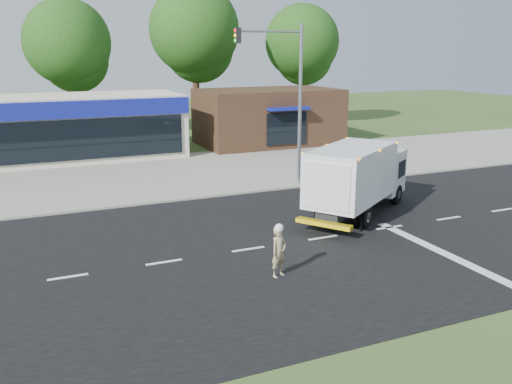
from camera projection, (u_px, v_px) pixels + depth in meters
ground at (323, 238)px, 20.05m from camera, size 120.00×120.00×0.00m
road_asphalt at (323, 238)px, 20.05m from camera, size 60.00×14.00×0.02m
sidewalk at (240, 187)px, 27.31m from camera, size 60.00×2.40×0.12m
parking_apron at (204, 166)px, 32.47m from camera, size 60.00×9.00×0.02m
lane_markings at (375, 244)px, 19.38m from camera, size 55.20×7.00×0.01m
ems_box_truck at (358, 175)px, 22.43m from camera, size 6.82×5.59×3.03m
emergency_worker at (279, 251)px, 16.46m from camera, size 0.68×0.57×1.70m
retail_strip_mall at (36, 129)px, 33.73m from camera, size 18.00×6.20×4.00m
brown_storefront at (268, 117)px, 39.97m from camera, size 10.00×6.70×4.00m
traffic_signal_pole at (289, 89)px, 26.46m from camera, size 3.51×0.25×8.00m
background_trees at (135, 42)px, 42.83m from camera, size 36.77×7.39×12.10m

